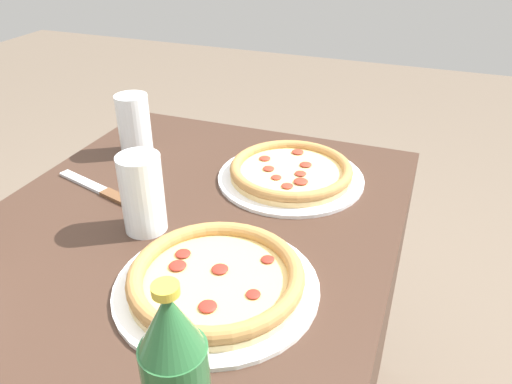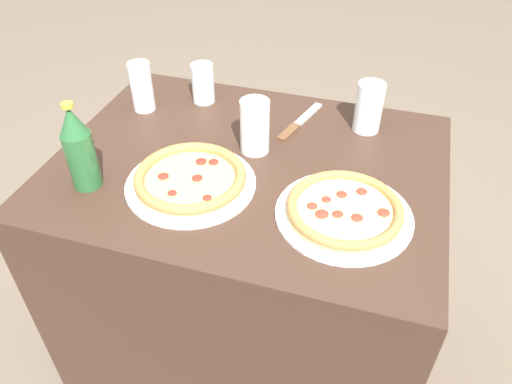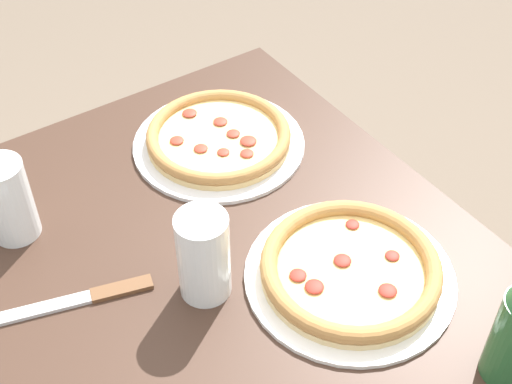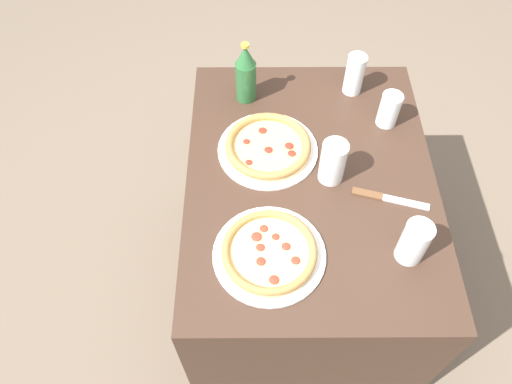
{
  "view_description": "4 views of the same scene",
  "coord_description": "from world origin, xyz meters",
  "px_view_note": "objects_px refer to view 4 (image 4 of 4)",
  "views": [
    {
      "loc": [
        0.66,
        0.41,
        1.3
      ],
      "look_at": [
        -0.08,
        0.13,
        0.84
      ],
      "focal_mm": 35.0,
      "sensor_mm": 36.0,
      "label": 1
    },
    {
      "loc": [
        -0.33,
        1.02,
        1.56
      ],
      "look_at": [
        -0.07,
        0.16,
        0.8
      ],
      "focal_mm": 35.0,
      "sensor_mm": 36.0,
      "label": 2
    },
    {
      "loc": [
        0.61,
        -0.38,
        1.63
      ],
      "look_at": [
        -0.09,
        0.1,
        0.81
      ],
      "focal_mm": 50.0,
      "sensor_mm": 36.0,
      "label": 3
    },
    {
      "loc": [
        -0.95,
        0.18,
        2.02
      ],
      "look_at": [
        -0.12,
        0.17,
        0.84
      ],
      "focal_mm": 35.0,
      "sensor_mm": 36.0,
      "label": 4
    }
  ],
  "objects_px": {
    "glass_orange_juice": "(354,76)",
    "glass_mango_juice": "(413,243)",
    "glass_iced_tea": "(333,161)",
    "pizza_margherita": "(269,252)",
    "knife": "(387,198)",
    "glass_lemonade": "(389,111)",
    "beer_bottle": "(246,74)",
    "pizza_pepperoni": "(268,147)"
  },
  "relations": [
    {
      "from": "beer_bottle",
      "to": "knife",
      "type": "xyz_separation_m",
      "value": [
        -0.44,
        -0.43,
        -0.11
      ]
    },
    {
      "from": "pizza_pepperoni",
      "to": "glass_mango_juice",
      "type": "xyz_separation_m",
      "value": [
        -0.39,
        -0.39,
        0.05
      ]
    },
    {
      "from": "beer_bottle",
      "to": "glass_mango_juice",
      "type": "bearing_deg",
      "value": -143.94
    },
    {
      "from": "glass_orange_juice",
      "to": "glass_lemonade",
      "type": "xyz_separation_m",
      "value": [
        -0.16,
        -0.1,
        -0.01
      ]
    },
    {
      "from": "pizza_margherita",
      "to": "glass_mango_juice",
      "type": "relative_size",
      "value": 2.22
    },
    {
      "from": "pizza_pepperoni",
      "to": "glass_iced_tea",
      "type": "bearing_deg",
      "value": -118.01
    },
    {
      "from": "glass_orange_juice",
      "to": "glass_mango_juice",
      "type": "relative_size",
      "value": 1.04
    },
    {
      "from": "glass_orange_juice",
      "to": "pizza_margherita",
      "type": "bearing_deg",
      "value": 155.14
    },
    {
      "from": "pizza_margherita",
      "to": "beer_bottle",
      "type": "distance_m",
      "value": 0.65
    },
    {
      "from": "glass_orange_juice",
      "to": "glass_iced_tea",
      "type": "bearing_deg",
      "value": 163.8
    },
    {
      "from": "glass_lemonade",
      "to": "pizza_pepperoni",
      "type": "bearing_deg",
      "value": 107.12
    },
    {
      "from": "pizza_pepperoni",
      "to": "glass_orange_juice",
      "type": "relative_size",
      "value": 2.18
    },
    {
      "from": "glass_orange_juice",
      "to": "pizza_pepperoni",
      "type": "bearing_deg",
      "value": 132.6
    },
    {
      "from": "knife",
      "to": "pizza_margherita",
      "type": "bearing_deg",
      "value": 117.99
    },
    {
      "from": "pizza_margherita",
      "to": "knife",
      "type": "bearing_deg",
      "value": -62.01
    },
    {
      "from": "glass_orange_juice",
      "to": "beer_bottle",
      "type": "distance_m",
      "value": 0.38
    },
    {
      "from": "pizza_margherita",
      "to": "glass_lemonade",
      "type": "distance_m",
      "value": 0.66
    },
    {
      "from": "glass_mango_juice",
      "to": "knife",
      "type": "relative_size",
      "value": 0.62
    },
    {
      "from": "pizza_pepperoni",
      "to": "glass_lemonade",
      "type": "height_order",
      "value": "glass_lemonade"
    },
    {
      "from": "pizza_pepperoni",
      "to": "pizza_margherita",
      "type": "xyz_separation_m",
      "value": [
        -0.39,
        0.0,
        -0.0
      ]
    },
    {
      "from": "glass_mango_juice",
      "to": "glass_iced_tea",
      "type": "relative_size",
      "value": 0.96
    },
    {
      "from": "glass_iced_tea",
      "to": "knife",
      "type": "distance_m",
      "value": 0.2
    },
    {
      "from": "glass_mango_juice",
      "to": "glass_iced_tea",
      "type": "bearing_deg",
      "value": 34.67
    },
    {
      "from": "glass_mango_juice",
      "to": "glass_iced_tea",
      "type": "height_order",
      "value": "glass_iced_tea"
    },
    {
      "from": "pizza_margherita",
      "to": "knife",
      "type": "distance_m",
      "value": 0.41
    },
    {
      "from": "pizza_pepperoni",
      "to": "beer_bottle",
      "type": "bearing_deg",
      "value": 16.18
    },
    {
      "from": "glass_lemonade",
      "to": "knife",
      "type": "relative_size",
      "value": 0.53
    },
    {
      "from": "glass_mango_juice",
      "to": "pizza_margherita",
      "type": "bearing_deg",
      "value": 90.06
    },
    {
      "from": "glass_mango_juice",
      "to": "beer_bottle",
      "type": "bearing_deg",
      "value": 36.06
    },
    {
      "from": "glass_lemonade",
      "to": "beer_bottle",
      "type": "xyz_separation_m",
      "value": [
        0.12,
        0.48,
        0.05
      ]
    },
    {
      "from": "glass_lemonade",
      "to": "glass_mango_juice",
      "type": "bearing_deg",
      "value": 178.21
    },
    {
      "from": "pizza_margherita",
      "to": "glass_mango_juice",
      "type": "xyz_separation_m",
      "value": [
        0.0,
        -0.39,
        0.05
      ]
    },
    {
      "from": "pizza_pepperoni",
      "to": "glass_lemonade",
      "type": "distance_m",
      "value": 0.43
    },
    {
      "from": "glass_orange_juice",
      "to": "glass_mango_juice",
      "type": "xyz_separation_m",
      "value": [
        -0.67,
        -0.08,
        -0.0
      ]
    },
    {
      "from": "beer_bottle",
      "to": "knife",
      "type": "height_order",
      "value": "beer_bottle"
    },
    {
      "from": "pizza_pepperoni",
      "to": "pizza_margherita",
      "type": "relative_size",
      "value": 1.02
    },
    {
      "from": "pizza_margherita",
      "to": "glass_iced_tea",
      "type": "height_order",
      "value": "glass_iced_tea"
    },
    {
      "from": "pizza_pepperoni",
      "to": "knife",
      "type": "relative_size",
      "value": 1.41
    },
    {
      "from": "glass_orange_juice",
      "to": "knife",
      "type": "xyz_separation_m",
      "value": [
        -0.48,
        -0.05,
        -0.06
      ]
    },
    {
      "from": "glass_mango_juice",
      "to": "knife",
      "type": "xyz_separation_m",
      "value": [
        0.19,
        0.03,
        -0.06
      ]
    },
    {
      "from": "beer_bottle",
      "to": "pizza_pepperoni",
      "type": "bearing_deg",
      "value": -163.82
    },
    {
      "from": "knife",
      "to": "beer_bottle",
      "type": "bearing_deg",
      "value": 44.32
    }
  ]
}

